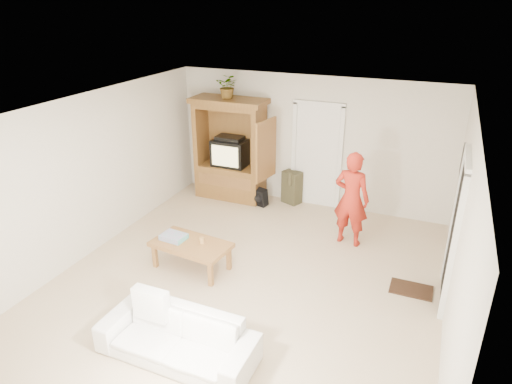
# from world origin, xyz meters

# --- Properties ---
(floor) EXTENTS (6.00, 6.00, 0.00)m
(floor) POSITION_xyz_m (0.00, 0.00, 0.00)
(floor) COLOR tan
(floor) RESTS_ON ground
(ceiling) EXTENTS (6.00, 6.00, 0.00)m
(ceiling) POSITION_xyz_m (0.00, 0.00, 2.60)
(ceiling) COLOR white
(ceiling) RESTS_ON floor
(wall_back) EXTENTS (5.50, 0.00, 5.50)m
(wall_back) POSITION_xyz_m (0.00, 3.00, 1.30)
(wall_back) COLOR silver
(wall_back) RESTS_ON floor
(wall_front) EXTENTS (5.50, 0.00, 5.50)m
(wall_front) POSITION_xyz_m (0.00, -3.00, 1.30)
(wall_front) COLOR silver
(wall_front) RESTS_ON floor
(wall_left) EXTENTS (0.00, 6.00, 6.00)m
(wall_left) POSITION_xyz_m (-2.75, 0.00, 1.30)
(wall_left) COLOR silver
(wall_left) RESTS_ON floor
(wall_right) EXTENTS (0.00, 6.00, 6.00)m
(wall_right) POSITION_xyz_m (2.75, 0.00, 1.30)
(wall_right) COLOR silver
(wall_right) RESTS_ON floor
(armoire) EXTENTS (1.82, 1.14, 2.10)m
(armoire) POSITION_xyz_m (-1.58, 2.66, 0.91)
(armoire) COLOR brown
(armoire) RESTS_ON floor
(door_back) EXTENTS (0.85, 0.05, 2.04)m
(door_back) POSITION_xyz_m (0.15, 2.97, 1.02)
(door_back) COLOR white
(door_back) RESTS_ON floor
(doorway_right) EXTENTS (0.05, 0.90, 2.04)m
(doorway_right) POSITION_xyz_m (2.73, 0.60, 1.02)
(doorway_right) COLOR black
(doorway_right) RESTS_ON floor
(framed_picture) EXTENTS (0.03, 0.60, 0.48)m
(framed_picture) POSITION_xyz_m (2.73, 1.90, 1.60)
(framed_picture) COLOR black
(framed_picture) RESTS_ON wall_right
(doormat) EXTENTS (0.60, 0.40, 0.02)m
(doormat) POSITION_xyz_m (2.30, 0.60, 0.01)
(doormat) COLOR #382316
(doormat) RESTS_ON floor
(plant) EXTENTS (0.46, 0.41, 0.48)m
(plant) POSITION_xyz_m (-1.60, 2.63, 2.34)
(plant) COLOR #4C7238
(plant) RESTS_ON armoire
(man) EXTENTS (0.65, 0.48, 1.65)m
(man) POSITION_xyz_m (1.14, 1.64, 0.83)
(man) COLOR #B52618
(man) RESTS_ON floor
(sofa) EXTENTS (1.90, 0.77, 0.55)m
(sofa) POSITION_xyz_m (-0.13, -1.86, 0.28)
(sofa) COLOR white
(sofa) RESTS_ON floor
(coffee_table) EXTENTS (1.27, 0.79, 0.45)m
(coffee_table) POSITION_xyz_m (-0.95, -0.12, 0.39)
(coffee_table) COLOR olive
(coffee_table) RESTS_ON floor
(towel) EXTENTS (0.41, 0.32, 0.08)m
(towel) POSITION_xyz_m (-1.26, -0.12, 0.49)
(towel) COLOR #D145A5
(towel) RESTS_ON coffee_table
(candle) EXTENTS (0.08, 0.08, 0.10)m
(candle) POSITION_xyz_m (-0.78, -0.06, 0.50)
(candle) COLOR tan
(candle) RESTS_ON coffee_table
(backpack_black) EXTENTS (0.33, 0.24, 0.36)m
(backpack_black) POSITION_xyz_m (-0.85, 2.45, 0.18)
(backpack_black) COLOR black
(backpack_black) RESTS_ON floor
(backpack_olive) EXTENTS (0.43, 0.38, 0.68)m
(backpack_olive) POSITION_xyz_m (-0.30, 2.85, 0.34)
(backpack_olive) COLOR #47442B
(backpack_olive) RESTS_ON floor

